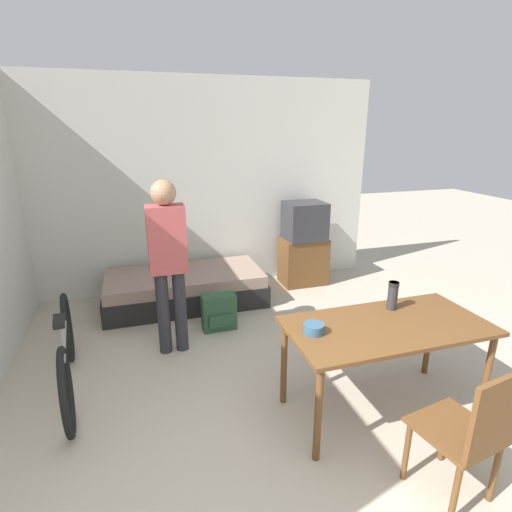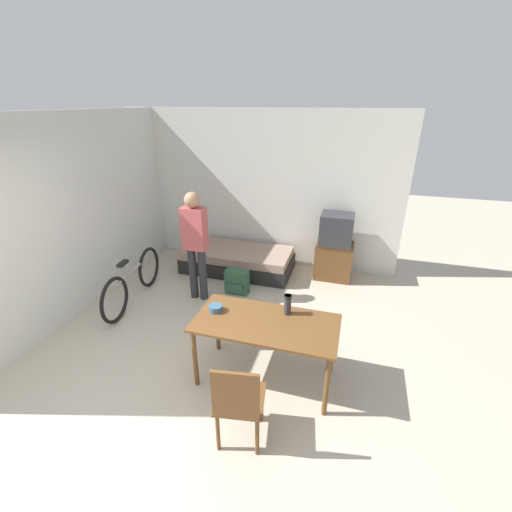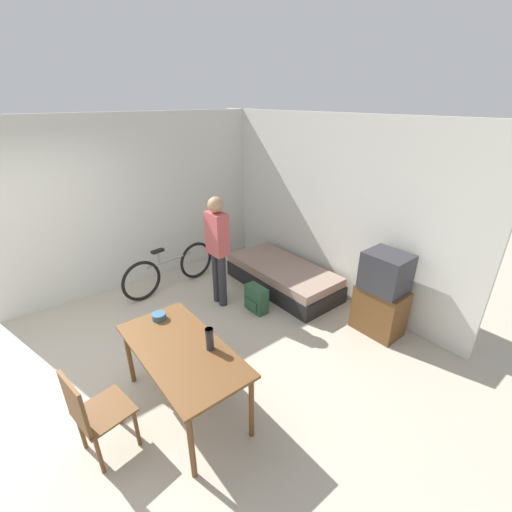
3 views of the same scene
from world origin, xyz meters
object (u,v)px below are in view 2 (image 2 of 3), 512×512
(person_standing, at_px, (195,239))
(backpack, at_px, (237,282))
(tv, at_px, (335,247))
(dining_table, at_px, (266,329))
(daybed, at_px, (238,260))
(wooden_chair, at_px, (238,401))
(mate_bowl, at_px, (216,308))
(thermos_flask, at_px, (288,304))
(bicycle, at_px, (133,281))

(person_standing, distance_m, backpack, 0.98)
(tv, relative_size, dining_table, 0.77)
(daybed, xyz_separation_m, tv, (1.66, 0.19, 0.37))
(dining_table, distance_m, wooden_chair, 0.85)
(tv, height_order, backpack, tv)
(dining_table, distance_m, mate_bowl, 0.58)
(daybed, height_order, backpack, daybed)
(wooden_chair, bearing_deg, dining_table, 89.30)
(dining_table, distance_m, thermos_flask, 0.34)
(dining_table, xyz_separation_m, person_standing, (-1.43, 1.35, 0.32))
(wooden_chair, xyz_separation_m, thermos_flask, (0.19, 1.05, 0.35))
(dining_table, relative_size, bicycle, 0.88)
(dining_table, bearing_deg, daybed, 115.83)
(person_standing, height_order, thermos_flask, person_standing)
(daybed, height_order, dining_table, dining_table)
(tv, relative_size, bicycle, 0.68)
(thermos_flask, height_order, backpack, thermos_flask)
(dining_table, height_order, backpack, dining_table)
(dining_table, height_order, bicycle, bicycle)
(person_standing, bearing_deg, thermos_flask, -35.36)
(bicycle, bearing_deg, wooden_chair, -38.21)
(daybed, height_order, mate_bowl, mate_bowl)
(daybed, distance_m, dining_table, 2.72)
(mate_bowl, bearing_deg, thermos_flask, 12.74)
(bicycle, relative_size, thermos_flask, 7.42)
(mate_bowl, bearing_deg, backpack, 102.05)
(thermos_flask, relative_size, backpack, 0.57)
(wooden_chair, bearing_deg, daybed, 109.60)
(wooden_chair, bearing_deg, mate_bowl, 122.36)
(tv, relative_size, mate_bowl, 7.78)
(wooden_chair, height_order, mate_bowl, wooden_chair)
(mate_bowl, bearing_deg, person_standing, 123.28)
(dining_table, height_order, wooden_chair, wooden_chair)
(daybed, relative_size, bicycle, 1.15)
(bicycle, xyz_separation_m, person_standing, (0.89, 0.37, 0.64))
(daybed, distance_m, person_standing, 1.34)
(dining_table, xyz_separation_m, wooden_chair, (-0.01, -0.84, -0.15))
(dining_table, height_order, mate_bowl, mate_bowl)
(bicycle, height_order, thermos_flask, thermos_flask)
(tv, bearing_deg, daybed, -173.49)
(dining_table, height_order, person_standing, person_standing)
(tv, relative_size, thermos_flask, 5.07)
(daybed, bearing_deg, tv, 6.51)
(daybed, relative_size, mate_bowl, 13.09)
(daybed, relative_size, wooden_chair, 2.10)
(wooden_chair, distance_m, mate_bowl, 1.08)
(tv, xyz_separation_m, thermos_flask, (-0.31, -2.40, 0.30))
(tv, relative_size, wooden_chair, 1.25)
(daybed, height_order, person_standing, person_standing)
(dining_table, distance_m, backpack, 1.93)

